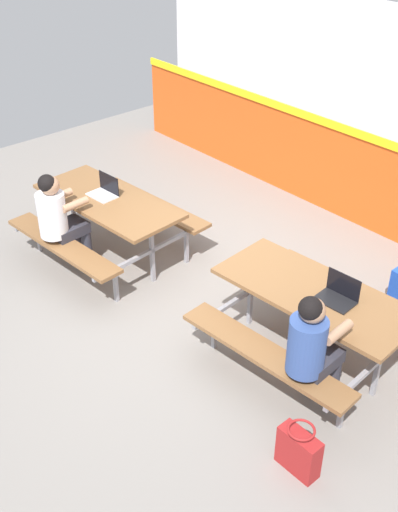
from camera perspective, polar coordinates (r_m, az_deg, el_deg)
The scene contains 9 objects.
ground_plane at distance 6.58m, azimuth -0.19°, elevation -4.19°, with size 10.00×10.00×0.02m, color gray.
accent_backdrop at distance 7.72m, azimuth 14.85°, elevation 11.27°, with size 8.00×0.14×2.60m.
picnic_table_left at distance 7.06m, azimuth -8.11°, elevation 3.91°, with size 1.81×1.67×0.74m.
picnic_table_right at distance 5.65m, azimuth 10.15°, elevation -4.48°, with size 1.81×1.67×0.74m.
student_nearer at distance 6.81m, azimuth -12.47°, elevation 3.55°, with size 0.38×0.53×1.21m.
student_further at distance 5.04m, azimuth 10.14°, elevation -7.90°, with size 0.38×0.53×1.21m.
laptop_silver at distance 7.04m, azimuth -8.49°, elevation 5.79°, with size 0.34×0.24×0.22m.
laptop_dark at distance 5.47m, azimuth 12.38°, elevation -3.44°, with size 0.34×0.24×0.22m.
tote_bag_bright at distance 4.97m, azimuth 8.95°, elevation -16.93°, with size 0.34×0.21×0.43m.
Camera 1 is at (3.96, -3.44, 3.96)m, focal length 44.52 mm.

